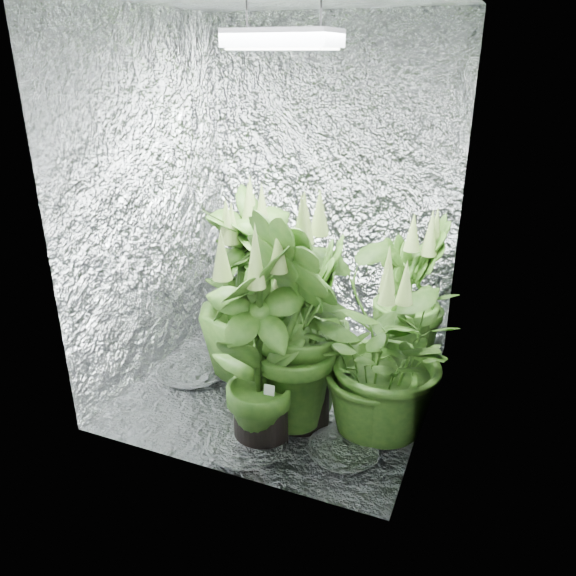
% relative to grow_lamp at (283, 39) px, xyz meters
% --- Properties ---
extents(ground, '(1.60, 1.60, 0.00)m').
position_rel_grow_lamp_xyz_m(ground, '(0.00, 0.00, -1.83)').
color(ground, silver).
rests_on(ground, ground).
extents(walls, '(1.62, 1.62, 2.00)m').
position_rel_grow_lamp_xyz_m(walls, '(0.00, 0.00, -0.83)').
color(walls, silver).
rests_on(walls, ground).
extents(grow_lamp, '(0.50, 0.30, 0.22)m').
position_rel_grow_lamp_xyz_m(grow_lamp, '(0.00, 0.00, 0.00)').
color(grow_lamp, gray).
rests_on(grow_lamp, ceiling).
extents(plant_a, '(0.86, 0.86, 0.81)m').
position_rel_grow_lamp_xyz_m(plant_a, '(-0.30, 0.49, -1.44)').
color(plant_a, black).
rests_on(plant_a, ground).
extents(plant_b, '(0.76, 0.76, 1.11)m').
position_rel_grow_lamp_xyz_m(plant_b, '(-0.30, 0.27, -1.31)').
color(plant_b, black).
rests_on(plant_b, ground).
extents(plant_c, '(0.59, 0.59, 0.99)m').
position_rel_grow_lamp_xyz_m(plant_c, '(0.60, 0.50, -1.38)').
color(plant_c, black).
rests_on(plant_c, ground).
extents(plant_d, '(0.76, 0.76, 1.06)m').
position_rel_grow_lamp_xyz_m(plant_d, '(-0.24, 0.01, -1.33)').
color(plant_d, black).
rests_on(plant_d, ground).
extents(plant_e, '(1.06, 1.06, 0.96)m').
position_rel_grow_lamp_xyz_m(plant_e, '(0.61, -0.27, -1.37)').
color(plant_e, black).
rests_on(plant_e, ground).
extents(plant_f, '(0.65, 0.65, 1.11)m').
position_rel_grow_lamp_xyz_m(plant_f, '(0.10, -0.52, -1.31)').
color(plant_f, black).
rests_on(plant_f, ground).
extents(plant_g, '(0.84, 0.84, 1.22)m').
position_rel_grow_lamp_xyz_m(plant_g, '(0.22, -0.30, -1.26)').
color(plant_g, black).
rests_on(plant_g, ground).
extents(plant_h, '(0.68, 0.68, 0.97)m').
position_rel_grow_lamp_xyz_m(plant_h, '(0.01, -0.14, -1.39)').
color(plant_h, black).
rests_on(plant_h, ground).
extents(circulation_fan, '(0.19, 0.29, 0.35)m').
position_rel_grow_lamp_xyz_m(circulation_fan, '(0.61, 0.60, -1.68)').
color(circulation_fan, black).
rests_on(circulation_fan, ground).
extents(plant_label, '(0.05, 0.03, 0.08)m').
position_rel_grow_lamp_xyz_m(plant_label, '(0.15, -0.55, -1.53)').
color(plant_label, white).
rests_on(plant_label, plant_f).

